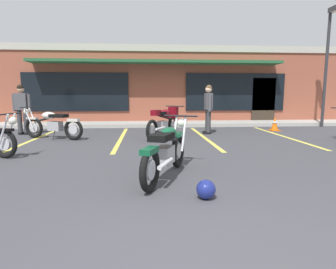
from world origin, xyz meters
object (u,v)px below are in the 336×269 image
(motorcycle_silver_naked, at_px, (52,124))
(parking_lot_lamp_post, at_px, (329,51))
(helmet_on_pavement, at_px, (206,189))
(traffic_cone, at_px, (275,124))
(person_in_shorts_foreground, at_px, (22,107))
(person_by_back_row, at_px, (208,106))
(motorcycle_red_sportbike, at_px, (165,121))
(motorcycle_foreground_classic, at_px, (167,150))

(motorcycle_silver_naked, xyz_separation_m, parking_lot_lamp_post, (10.23, 2.36, 2.63))
(helmet_on_pavement, relative_size, traffic_cone, 0.49)
(traffic_cone, bearing_deg, helmet_on_pavement, -121.10)
(person_in_shorts_foreground, bearing_deg, person_by_back_row, -2.36)
(motorcycle_red_sportbike, height_order, parking_lot_lamp_post, parking_lot_lamp_post)
(helmet_on_pavement, bearing_deg, person_in_shorts_foreground, 127.84)
(person_by_back_row, bearing_deg, parking_lot_lamp_post, 16.89)
(motorcycle_foreground_classic, bearing_deg, parking_lot_lamp_post, 43.36)
(person_in_shorts_foreground, height_order, helmet_on_pavement, person_in_shorts_foreground)
(motorcycle_foreground_classic, bearing_deg, helmet_on_pavement, -66.25)
(person_by_back_row, bearing_deg, motorcycle_foreground_classic, -109.65)
(motorcycle_foreground_classic, relative_size, parking_lot_lamp_post, 0.42)
(helmet_on_pavement, distance_m, parking_lot_lamp_post, 10.55)
(motorcycle_red_sportbike, bearing_deg, person_in_shorts_foreground, 168.32)
(person_in_shorts_foreground, bearing_deg, motorcycle_silver_naked, -38.36)
(person_by_back_row, bearing_deg, person_in_shorts_foreground, 177.64)
(motorcycle_red_sportbike, bearing_deg, motorcycle_foreground_classic, -93.42)
(motorcycle_foreground_classic, distance_m, motorcycle_silver_naked, 5.35)
(helmet_on_pavement, bearing_deg, traffic_cone, 58.90)
(person_in_shorts_foreground, height_order, parking_lot_lamp_post, parking_lot_lamp_post)
(motorcycle_silver_naked, relative_size, person_in_shorts_foreground, 1.20)
(motorcycle_foreground_classic, distance_m, person_in_shorts_foreground, 6.98)
(motorcycle_foreground_classic, relative_size, helmet_on_pavement, 7.69)
(motorcycle_red_sportbike, height_order, person_by_back_row, person_by_back_row)
(motorcycle_foreground_classic, bearing_deg, motorcycle_red_sportbike, 86.58)
(motorcycle_silver_naked, distance_m, person_by_back_row, 5.07)
(motorcycle_red_sportbike, xyz_separation_m, parking_lot_lamp_post, (6.79, 2.31, 2.56))
(parking_lot_lamp_post, bearing_deg, person_in_shorts_foreground, -173.41)
(helmet_on_pavement, bearing_deg, person_by_back_row, 77.39)
(motorcycle_silver_naked, xyz_separation_m, person_by_back_row, (4.99, 0.77, 0.49))
(person_in_shorts_foreground, xyz_separation_m, helmet_on_pavement, (4.93, -6.34, -0.82))
(motorcycle_foreground_classic, xyz_separation_m, traffic_cone, (4.49, 5.68, -0.20))
(motorcycle_red_sportbike, bearing_deg, parking_lot_lamp_post, 18.80)
(motorcycle_silver_naked, distance_m, parking_lot_lamp_post, 10.83)
(parking_lot_lamp_post, bearing_deg, person_by_back_row, -163.11)
(motorcycle_red_sportbike, height_order, helmet_on_pavement, motorcycle_red_sportbike)
(motorcycle_foreground_classic, xyz_separation_m, parking_lot_lamp_post, (7.05, 6.66, 2.63))
(motorcycle_silver_naked, height_order, person_by_back_row, person_by_back_row)
(person_in_shorts_foreground, relative_size, parking_lot_lamp_post, 0.35)
(parking_lot_lamp_post, bearing_deg, traffic_cone, -159.18)
(traffic_cone, bearing_deg, motorcycle_foreground_classic, -128.31)
(motorcycle_foreground_classic, xyz_separation_m, person_in_shorts_foreground, (-4.48, 5.33, 0.49))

